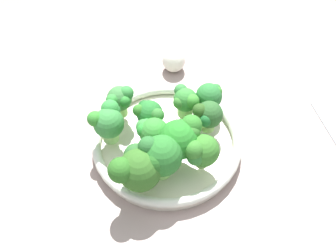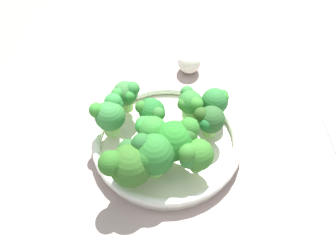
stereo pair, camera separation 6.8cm
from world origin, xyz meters
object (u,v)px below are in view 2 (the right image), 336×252
(broccoli_floret_3, at_px, (151,130))
(broccoli_floret_4, at_px, (210,120))
(broccoli_floret_1, at_px, (216,101))
(broccoli_floret_7, at_px, (151,112))
(broccoli_floret_2, at_px, (194,155))
(broccoli_floret_9, at_px, (190,103))
(bowl, at_px, (168,142))
(garlic_bulb, at_px, (189,62))
(broccoli_floret_5, at_px, (126,94))
(broccoli_floret_6, at_px, (177,139))
(broccoli_floret_10, at_px, (110,114))
(broccoli_floret_0, at_px, (129,162))
(broccoli_floret_8, at_px, (152,155))

(broccoli_floret_3, distance_m, broccoli_floret_4, 0.10)
(broccoli_floret_1, xyz_separation_m, broccoli_floret_7, (-0.03, -0.11, 0.01))
(broccoli_floret_2, distance_m, broccoli_floret_9, 0.11)
(bowl, bearing_deg, garlic_bulb, 137.50)
(bowl, height_order, broccoli_floret_2, broccoli_floret_2)
(broccoli_floret_2, bearing_deg, garlic_bulb, 149.17)
(broccoli_floret_1, height_order, broccoli_floret_9, broccoli_floret_9)
(broccoli_floret_5, height_order, broccoli_floret_9, broccoli_floret_5)
(broccoli_floret_3, relative_size, broccoli_floret_6, 0.78)
(broccoli_floret_3, bearing_deg, garlic_bulb, 131.07)
(broccoli_floret_2, bearing_deg, broccoli_floret_3, -157.33)
(broccoli_floret_7, bearing_deg, broccoli_floret_2, 6.49)
(broccoli_floret_4, xyz_separation_m, broccoli_floret_10, (-0.09, -0.14, 0.01))
(broccoli_floret_1, height_order, broccoli_floret_10, broccoli_floret_10)
(broccoli_floret_0, height_order, broccoli_floret_3, broccoli_floret_0)
(broccoli_floret_4, height_order, broccoli_floret_9, broccoli_floret_4)
(broccoli_floret_4, bearing_deg, broccoli_floret_7, -130.69)
(broccoli_floret_6, bearing_deg, broccoli_floret_7, -177.72)
(broccoli_floret_6, distance_m, broccoli_floret_7, 0.08)
(broccoli_floret_1, distance_m, broccoli_floret_7, 0.11)
(broccoli_floret_6, distance_m, broccoli_floret_10, 0.12)
(broccoli_floret_1, relative_size, garlic_bulb, 1.19)
(broccoli_floret_2, relative_size, broccoli_floret_6, 0.85)
(broccoli_floret_6, height_order, garlic_bulb, broccoli_floret_6)
(broccoli_floret_4, height_order, garlic_bulb, broccoli_floret_4)
(broccoli_floret_5, height_order, broccoli_floret_7, broccoli_floret_5)
(broccoli_floret_2, height_order, broccoli_floret_8, broccoli_floret_8)
(broccoli_floret_0, distance_m, broccoli_floret_5, 0.15)
(broccoli_floret_3, distance_m, broccoli_floret_5, 0.09)
(bowl, bearing_deg, broccoli_floret_2, 1.36)
(bowl, xyz_separation_m, broccoli_floret_5, (-0.09, -0.03, 0.05))
(broccoli_floret_10, bearing_deg, broccoli_floret_9, 73.15)
(broccoli_floret_5, bearing_deg, broccoli_floret_10, -56.07)
(broccoli_floret_3, relative_size, broccoli_floret_8, 0.75)
(bowl, bearing_deg, broccoli_floret_0, -65.60)
(broccoli_floret_4, bearing_deg, broccoli_floret_0, -84.85)
(broccoli_floret_9, bearing_deg, broccoli_floret_6, -44.87)
(broccoli_floret_0, relative_size, broccoli_floret_8, 1.07)
(broccoli_floret_8, bearing_deg, broccoli_floret_6, 98.59)
(garlic_bulb, bearing_deg, broccoli_floret_0, -50.16)
(broccoli_floret_5, height_order, garlic_bulb, broccoli_floret_5)
(broccoli_floret_7, distance_m, broccoli_floret_9, 0.07)
(broccoli_floret_2, distance_m, broccoli_floret_5, 0.17)
(broccoli_floret_6, xyz_separation_m, garlic_bulb, (-0.19, 0.14, -0.05))
(broccoli_floret_5, relative_size, broccoli_floret_7, 1.05)
(broccoli_floret_1, distance_m, broccoli_floret_8, 0.17)
(broccoli_floret_0, distance_m, broccoli_floret_8, 0.04)
(broccoli_floret_7, bearing_deg, broccoli_floret_8, -27.81)
(broccoli_floret_2, distance_m, broccoli_floret_4, 0.08)
(broccoli_floret_7, relative_size, broccoli_floret_8, 0.74)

